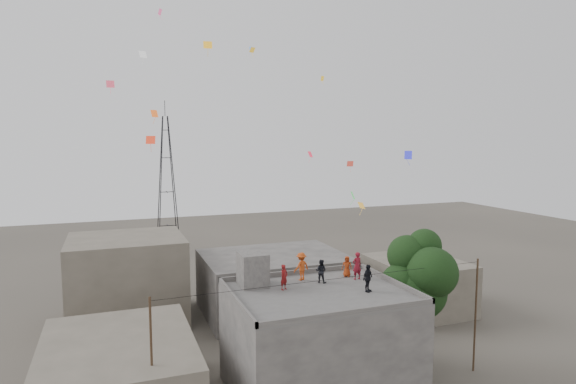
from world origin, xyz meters
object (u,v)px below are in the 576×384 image
stair_head_box (253,269)px  person_dark_adult (368,278)px  transmission_tower (167,185)px  person_red_adult (357,266)px  tree (420,277)px

stair_head_box → person_dark_adult: 6.83m
person_dark_adult → transmission_tower: bearing=69.2°
person_red_adult → person_dark_adult: (-0.63, -2.44, -0.07)m
stair_head_box → person_dark_adult: bearing=-30.6°
person_red_adult → person_dark_adult: 2.52m
stair_head_box → transmission_tower: 37.46m
stair_head_box → transmission_tower: size_ratio=0.10×
tree → person_red_adult: 4.27m
person_dark_adult → person_red_adult: bearing=45.5°
tree → transmission_tower: bearing=106.1°
tree → person_dark_adult: (-4.69, -1.48, 0.80)m
stair_head_box → person_red_adult: 6.59m
tree → person_dark_adult: tree is taller
stair_head_box → person_red_adult: size_ratio=1.14×
tree → transmission_tower: size_ratio=0.45×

